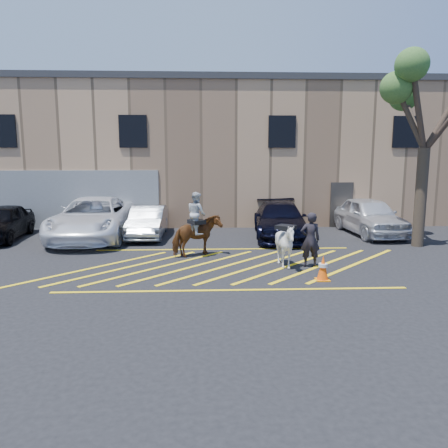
{
  "coord_description": "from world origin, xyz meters",
  "views": [
    {
      "loc": [
        -0.68,
        -13.96,
        3.62
      ],
      "look_at": [
        -0.05,
        0.2,
        1.3
      ],
      "focal_mm": 35.0,
      "sensor_mm": 36.0,
      "label": 1
    }
  ],
  "objects_px": {
    "traffic_cone": "(323,268)",
    "car_silver_sedan": "(148,222)",
    "car_black_suv": "(1,222)",
    "saddled_white": "(285,245)",
    "tree": "(428,96)",
    "car_blue_suv": "(280,220)",
    "handler": "(310,240)",
    "car_white_pickup": "(93,218)",
    "car_white_suv": "(369,216)",
    "mounted_bay": "(197,231)"
  },
  "relations": [
    {
      "from": "car_blue_suv",
      "to": "traffic_cone",
      "type": "bearing_deg",
      "value": -84.06
    },
    {
      "from": "handler",
      "to": "traffic_cone",
      "type": "distance_m",
      "value": 1.62
    },
    {
      "from": "car_white_pickup",
      "to": "mounted_bay",
      "type": "bearing_deg",
      "value": -37.8
    },
    {
      "from": "car_white_suv",
      "to": "handler",
      "type": "xyz_separation_m",
      "value": [
        -4.0,
        -5.48,
        0.06
      ]
    },
    {
      "from": "car_black_suv",
      "to": "saddled_white",
      "type": "height_order",
      "value": "car_black_suv"
    },
    {
      "from": "car_white_pickup",
      "to": "saddled_white",
      "type": "relative_size",
      "value": 3.56
    },
    {
      "from": "car_white_pickup",
      "to": "saddled_white",
      "type": "distance_m",
      "value": 8.84
    },
    {
      "from": "car_blue_suv",
      "to": "handler",
      "type": "relative_size",
      "value": 2.96
    },
    {
      "from": "mounted_bay",
      "to": "saddled_white",
      "type": "bearing_deg",
      "value": -30.08
    },
    {
      "from": "car_white_suv",
      "to": "handler",
      "type": "relative_size",
      "value": 2.75
    },
    {
      "from": "car_blue_suv",
      "to": "tree",
      "type": "height_order",
      "value": "tree"
    },
    {
      "from": "traffic_cone",
      "to": "tree",
      "type": "relative_size",
      "value": 0.1
    },
    {
      "from": "car_black_suv",
      "to": "car_white_pickup",
      "type": "xyz_separation_m",
      "value": [
        3.83,
        0.01,
        0.14
      ]
    },
    {
      "from": "handler",
      "to": "mounted_bay",
      "type": "height_order",
      "value": "mounted_bay"
    },
    {
      "from": "saddled_white",
      "to": "traffic_cone",
      "type": "relative_size",
      "value": 2.41
    },
    {
      "from": "mounted_bay",
      "to": "traffic_cone",
      "type": "bearing_deg",
      "value": -40.4
    },
    {
      "from": "car_blue_suv",
      "to": "handler",
      "type": "distance_m",
      "value": 4.92
    },
    {
      "from": "car_white_pickup",
      "to": "car_white_suv",
      "type": "height_order",
      "value": "car_white_pickup"
    },
    {
      "from": "handler",
      "to": "car_blue_suv",
      "type": "bearing_deg",
      "value": -89.16
    },
    {
      "from": "car_black_suv",
      "to": "mounted_bay",
      "type": "bearing_deg",
      "value": -26.1
    },
    {
      "from": "car_silver_sedan",
      "to": "car_black_suv",
      "type": "bearing_deg",
      "value": -176.62
    },
    {
      "from": "handler",
      "to": "tree",
      "type": "distance_m",
      "value": 7.49
    },
    {
      "from": "car_white_suv",
      "to": "car_blue_suv",
      "type": "bearing_deg",
      "value": -176.31
    },
    {
      "from": "tree",
      "to": "handler",
      "type": "bearing_deg",
      "value": -149.73
    },
    {
      "from": "mounted_bay",
      "to": "traffic_cone",
      "type": "height_order",
      "value": "mounted_bay"
    },
    {
      "from": "car_white_pickup",
      "to": "handler",
      "type": "height_order",
      "value": "handler"
    },
    {
      "from": "car_black_suv",
      "to": "car_white_suv",
      "type": "distance_m",
      "value": 15.91
    },
    {
      "from": "car_white_pickup",
      "to": "traffic_cone",
      "type": "relative_size",
      "value": 8.58
    },
    {
      "from": "car_white_pickup",
      "to": "saddled_white",
      "type": "bearing_deg",
      "value": -35.06
    },
    {
      "from": "car_black_suv",
      "to": "tree",
      "type": "distance_m",
      "value": 17.7
    },
    {
      "from": "car_black_suv",
      "to": "saddled_white",
      "type": "distance_m",
      "value": 12.18
    },
    {
      "from": "car_black_suv",
      "to": "traffic_cone",
      "type": "relative_size",
      "value": 5.91
    },
    {
      "from": "traffic_cone",
      "to": "car_silver_sedan",
      "type": "bearing_deg",
      "value": 130.61
    },
    {
      "from": "car_blue_suv",
      "to": "traffic_cone",
      "type": "distance_m",
      "value": 6.47
    },
    {
      "from": "car_white_suv",
      "to": "tree",
      "type": "relative_size",
      "value": 0.66
    },
    {
      "from": "car_black_suv",
      "to": "car_white_suv",
      "type": "height_order",
      "value": "car_white_suv"
    },
    {
      "from": "car_white_suv",
      "to": "handler",
      "type": "distance_m",
      "value": 6.78
    },
    {
      "from": "handler",
      "to": "car_black_suv",
      "type": "bearing_deg",
      "value": -23.28
    },
    {
      "from": "car_white_pickup",
      "to": "car_blue_suv",
      "type": "distance_m",
      "value": 7.94
    },
    {
      "from": "car_blue_suv",
      "to": "handler",
      "type": "height_order",
      "value": "handler"
    },
    {
      "from": "car_black_suv",
      "to": "mounted_bay",
      "type": "xyz_separation_m",
      "value": [
        8.25,
        -3.38,
        0.19
      ]
    },
    {
      "from": "car_silver_sedan",
      "to": "handler",
      "type": "xyz_separation_m",
      "value": [
        5.83,
        -5.27,
        0.21
      ]
    },
    {
      "from": "saddled_white",
      "to": "traffic_cone",
      "type": "height_order",
      "value": "saddled_white"
    },
    {
      "from": "car_blue_suv",
      "to": "tree",
      "type": "relative_size",
      "value": 0.71
    },
    {
      "from": "car_white_pickup",
      "to": "handler",
      "type": "relative_size",
      "value": 3.56
    },
    {
      "from": "car_silver_sedan",
      "to": "mounted_bay",
      "type": "height_order",
      "value": "mounted_bay"
    },
    {
      "from": "car_black_suv",
      "to": "mounted_bay",
      "type": "height_order",
      "value": "mounted_bay"
    },
    {
      "from": "saddled_white",
      "to": "traffic_cone",
      "type": "distance_m",
      "value": 1.72
    },
    {
      "from": "car_black_suv",
      "to": "car_silver_sedan",
      "type": "relative_size",
      "value": 1.06
    },
    {
      "from": "car_silver_sedan",
      "to": "car_white_suv",
      "type": "relative_size",
      "value": 0.84
    }
  ]
}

